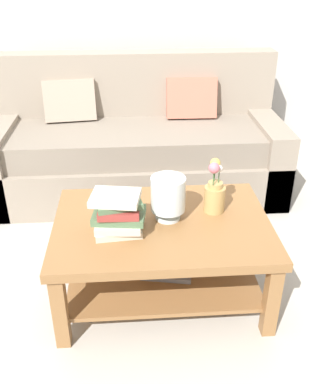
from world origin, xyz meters
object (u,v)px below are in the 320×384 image
Objects in this scene: book_stack_main at (118,214)px; glass_hurricane_vase at (168,195)px; coffee_table at (162,242)px; flower_pitcher at (215,192)px; couch at (136,147)px.

glass_hurricane_vase reaches higher than book_stack_main.
book_stack_main reaches higher than coffee_table.
book_stack_main is 0.93× the size of flower_pitcher.
couch is 1.98× the size of coffee_table.
book_stack_main is (-0.12, -1.39, 0.22)m from couch.
couch is 7.38× the size of flower_pitcher.
couch is 1.33m from coffee_table.
coffee_table is 0.33m from book_stack_main.
glass_hurricane_vase is at bearing -83.66° from couch.
glass_hurricane_vase is 0.78× the size of flower_pitcher.
flower_pitcher is (0.52, 0.16, 0.01)m from book_stack_main.
coffee_table is 0.40m from flower_pitcher.
couch is at bearing 108.19° from flower_pitcher.
glass_hurricane_vase is (0.03, 0.04, 0.27)m from coffee_table.
coffee_table is at bearing -85.28° from couch.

